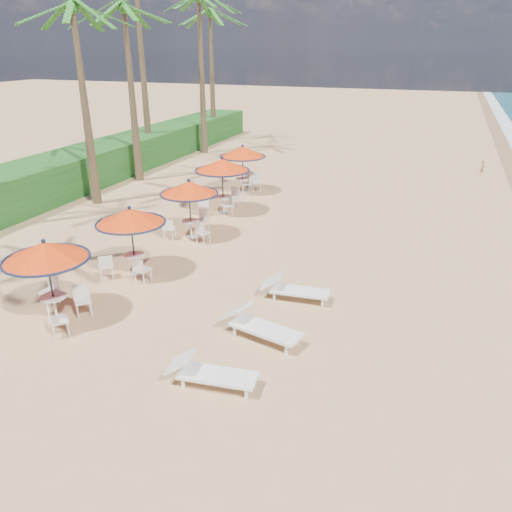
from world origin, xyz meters
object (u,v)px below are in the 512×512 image
(station_0, at_px, (48,261))
(station_2, at_px, (189,195))
(station_1, at_px, (129,223))
(station_3, at_px, (222,172))
(lounger_far, at_px, (293,289))
(station_4, at_px, (244,157))
(lounger_near, at_px, (208,372))
(lounger_mid, at_px, (258,325))

(station_0, distance_m, station_2, 6.87)
(station_1, height_order, station_3, station_3)
(lounger_far, bearing_deg, station_4, 114.15)
(station_3, distance_m, station_4, 3.48)
(station_3, height_order, lounger_far, station_3)
(lounger_near, bearing_deg, lounger_far, 76.44)
(lounger_far, bearing_deg, station_1, 177.06)
(station_3, xyz_separation_m, station_4, (-0.37, 3.46, -0.08))
(station_3, relative_size, lounger_mid, 1.10)
(lounger_near, xyz_separation_m, lounger_far, (0.56, 4.50, -0.00))
(station_4, relative_size, lounger_mid, 1.05)
(station_0, xyz_separation_m, station_3, (0.41, 10.10, 0.12))
(station_0, distance_m, lounger_near, 5.40)
(station_2, distance_m, lounger_mid, 7.74)
(station_4, relative_size, lounger_far, 1.17)
(station_4, xyz_separation_m, lounger_near, (5.06, -14.73, -1.41))
(station_2, height_order, lounger_near, station_2)
(station_2, relative_size, lounger_far, 1.13)
(station_1, xyz_separation_m, lounger_near, (4.74, -4.34, -1.42))
(station_0, distance_m, station_1, 3.19)
(lounger_near, distance_m, lounger_far, 4.53)
(lounger_mid, bearing_deg, station_4, 126.89)
(station_0, xyz_separation_m, lounger_far, (5.66, 3.33, -1.37))
(station_1, height_order, lounger_far, station_1)
(station_0, relative_size, station_4, 0.98)
(lounger_mid, xyz_separation_m, lounger_far, (0.22, 2.31, -0.03))
(station_4, height_order, lounger_mid, station_4)
(lounger_far, bearing_deg, station_0, -154.21)
(station_3, height_order, lounger_near, station_3)
(station_2, xyz_separation_m, lounger_near, (4.57, -8.02, -1.34))
(station_3, relative_size, lounger_far, 1.22)
(station_0, bearing_deg, station_2, 85.64)
(station_0, relative_size, lounger_mid, 1.02)
(station_0, xyz_separation_m, station_2, (0.52, 6.85, -0.02))
(station_4, bearing_deg, lounger_far, -61.19)
(station_2, distance_m, station_3, 3.26)
(station_3, xyz_separation_m, lounger_mid, (5.03, -9.08, -1.46))
(lounger_near, xyz_separation_m, lounger_mid, (0.34, 2.19, 0.03))
(station_0, height_order, lounger_far, station_0)
(lounger_far, bearing_deg, lounger_near, -101.80)
(lounger_mid, distance_m, lounger_far, 2.32)
(station_3, bearing_deg, lounger_near, -67.40)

